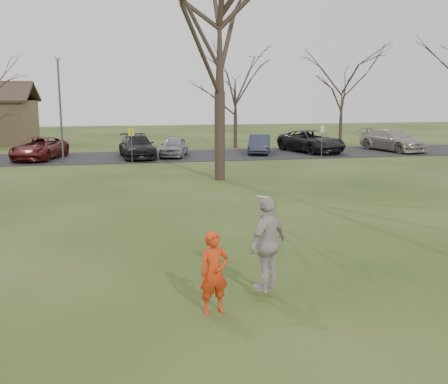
{
  "coord_description": "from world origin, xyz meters",
  "views": [
    {
      "loc": [
        -2.68,
        -9.38,
        4.08
      ],
      "look_at": [
        0.0,
        4.0,
        1.5
      ],
      "focal_mm": 41.75,
      "sensor_mm": 36.0,
      "label": 1
    }
  ],
  "objects": [
    {
      "name": "sign_white",
      "position": [
        10.0,
        22.0,
        1.45
      ],
      "size": [
        0.35,
        0.35,
        2.08
      ],
      "color": "#47474C",
      "rests_on": "ground"
    },
    {
      "name": "car_7",
      "position": [
        16.54,
        24.89,
        0.81
      ],
      "size": [
        3.53,
        5.71,
        1.54
      ],
      "primitive_type": "imported",
      "rotation": [
        0.0,
        0.0,
        0.27
      ],
      "color": "gray",
      "rests_on": "parking_strip"
    },
    {
      "name": "car_3",
      "position": [
        -1.61,
        24.46,
        0.76
      ],
      "size": [
        2.43,
        5.09,
        1.43
      ],
      "primitive_type": "imported",
      "rotation": [
        0.0,
        0.0,
        0.09
      ],
      "color": "black",
      "rests_on": "parking_strip"
    },
    {
      "name": "catching_play",
      "position": [
        0.15,
        0.31,
        1.12
      ],
      "size": [
        1.17,
        1.08,
        1.96
      ],
      "color": "#B8A8A5",
      "rests_on": "ground"
    },
    {
      "name": "parking_strip",
      "position": [
        0.0,
        25.0,
        0.02
      ],
      "size": [
        62.0,
        6.5,
        0.04
      ],
      "primitive_type": "cube",
      "color": "black",
      "rests_on": "ground"
    },
    {
      "name": "car_6",
      "position": [
        10.53,
        25.29,
        0.8
      ],
      "size": [
        4.01,
        5.98,
        1.52
      ],
      "primitive_type": "imported",
      "rotation": [
        0.0,
        0.0,
        0.29
      ],
      "color": "black",
      "rests_on": "parking_strip"
    },
    {
      "name": "lamp_post",
      "position": [
        -6.0,
        22.5,
        3.97
      ],
      "size": [
        0.34,
        0.34,
        6.27
      ],
      "color": "#47474C",
      "rests_on": "ground"
    },
    {
      "name": "car_2",
      "position": [
        -7.64,
        24.72,
        0.73
      ],
      "size": [
        3.45,
        5.35,
        1.37
      ],
      "primitive_type": "imported",
      "rotation": [
        0.0,
        0.0,
        -0.26
      ],
      "color": "#521613",
      "rests_on": "parking_strip"
    },
    {
      "name": "big_tree",
      "position": [
        2.0,
        15.0,
        7.0
      ],
      "size": [
        9.0,
        9.0,
        14.0
      ],
      "primitive_type": null,
      "color": "#352821",
      "rests_on": "ground"
    },
    {
      "name": "car_5",
      "position": [
        6.73,
        25.18,
        0.68
      ],
      "size": [
        2.52,
        4.15,
        1.29
      ],
      "primitive_type": "imported",
      "rotation": [
        0.0,
        0.0,
        -0.32
      ],
      "color": "#2D2F43",
      "rests_on": "parking_strip"
    },
    {
      "name": "small_tree_row",
      "position": [
        4.38,
        30.06,
        3.89
      ],
      "size": [
        55.0,
        5.9,
        8.5
      ],
      "color": "#352821",
      "rests_on": "ground"
    },
    {
      "name": "ground",
      "position": [
        0.0,
        0.0,
        0.0
      ],
      "size": [
        120.0,
        120.0,
        0.0
      ],
      "primitive_type": "plane",
      "color": "#1E380F",
      "rests_on": "ground"
    },
    {
      "name": "car_4",
      "position": [
        0.8,
        24.56,
        0.69
      ],
      "size": [
        2.48,
        4.09,
        1.3
      ],
      "primitive_type": "imported",
      "rotation": [
        0.0,
        0.0,
        -0.26
      ],
      "color": "gray",
      "rests_on": "parking_strip"
    },
    {
      "name": "player_defender",
      "position": [
        -1.04,
        -0.22,
        0.78
      ],
      "size": [
        0.63,
        0.47,
        1.56
      ],
      "primitive_type": "imported",
      "rotation": [
        0.0,
        0.0,
        0.17
      ],
      "color": "red",
      "rests_on": "ground"
    },
    {
      "name": "sign_yellow",
      "position": [
        -2.0,
        22.0,
        1.45
      ],
      "size": [
        0.35,
        0.35,
        2.08
      ],
      "color": "#47474C",
      "rests_on": "ground"
    }
  ]
}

